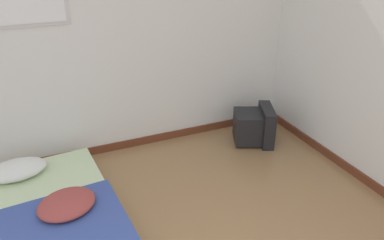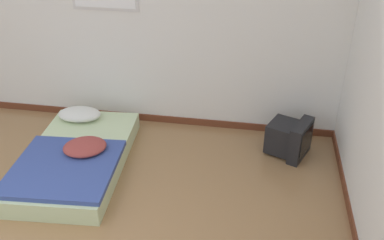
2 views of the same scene
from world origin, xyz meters
TOP-DOWN VIEW (x-y plane):
  - wall_back at (0.00, 2.98)m, footprint 8.01×0.08m
  - mattress_bed at (-0.05, 1.83)m, footprint 1.16×1.89m
  - crt_tv at (2.24, 2.49)m, footprint 0.55×0.54m

SIDE VIEW (x-z plane):
  - mattress_bed at x=-0.05m, z-range -0.04..0.30m
  - crt_tv at x=2.24m, z-range -0.01..0.42m
  - wall_back at x=0.00m, z-range -0.01..2.59m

